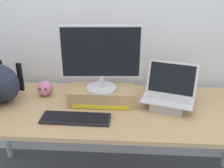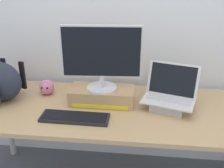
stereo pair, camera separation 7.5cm
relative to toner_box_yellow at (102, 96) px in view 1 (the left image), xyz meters
name	(u,v)px [view 1 (the left image)]	position (x,y,z in m)	size (l,w,h in m)	color
back_wall	(116,15)	(0.08, 0.42, 0.50)	(7.00, 0.10, 2.60)	silver
desk	(112,115)	(0.08, -0.07, -0.12)	(2.09, 0.78, 0.74)	tan
toner_box_yellow	(102,96)	(0.00, 0.00, 0.00)	(0.46, 0.22, 0.11)	tan
desktop_monitor	(101,57)	(0.00, 0.00, 0.29)	(0.55, 0.22, 0.45)	silver
open_laptop	(169,98)	(0.47, -0.03, 0.01)	(0.40, 0.33, 0.30)	#ADADB2
external_keyboard	(76,118)	(-0.14, -0.25, -0.04)	(0.45, 0.15, 0.02)	black
coffee_mug	(9,80)	(-0.79, 0.26, -0.01)	(0.12, 0.08, 0.09)	#B2332D
plush_toy	(45,88)	(-0.44, 0.09, 0.00)	(0.12, 0.12, 0.12)	#CC7099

